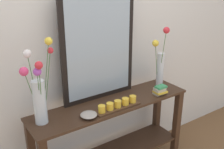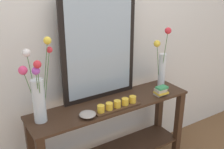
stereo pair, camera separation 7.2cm
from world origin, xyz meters
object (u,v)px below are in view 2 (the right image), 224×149
tall_vase_left (38,91)px  decorative_bowl (88,114)px  candle_tray (117,105)px  vase_right (162,63)px  console_table (112,132)px  book_stack (161,91)px  mirror_leaning (99,48)px

tall_vase_left → decorative_bowl: tall_vase_left is taller
candle_tray → tall_vase_left: bearing=167.5°
vase_right → console_table: bearing=-175.4°
candle_tray → book_stack: size_ratio=3.54×
vase_right → decorative_bowl: 0.88m
console_table → candle_tray: bearing=-98.6°
tall_vase_left → decorative_bowl: bearing=-21.4°
tall_vase_left → decorative_bowl: (0.31, -0.12, -0.22)m
candle_tray → vase_right: bearing=14.4°
candle_tray → console_table: bearing=81.4°
candle_tray → book_stack: 0.45m
tall_vase_left → book_stack: bearing=-7.1°
decorative_bowl → vase_right: bearing=9.8°
console_table → vase_right: size_ratio=2.45×
decorative_bowl → book_stack: bearing=-0.4°
mirror_leaning → book_stack: bearing=-28.1°
console_table → book_stack: bearing=-13.4°
candle_tray → decorative_bowl: (-0.26, 0.00, -0.01)m
decorative_bowl → book_stack: size_ratio=1.13×
console_table → vase_right: bearing=4.6°
vase_right → book_stack: vase_right is taller
console_table → decorative_bowl: (-0.27, -0.10, 0.31)m
mirror_leaning → book_stack: (0.46, -0.25, -0.40)m
vase_right → candle_tray: 0.63m
tall_vase_left → candle_tray: bearing=-12.5°
mirror_leaning → candle_tray: (0.01, -0.25, -0.41)m
console_table → tall_vase_left: 0.79m
console_table → mirror_leaning: mirror_leaning is taller
vase_right → decorative_bowl: bearing=-170.2°
mirror_leaning → candle_tray: 0.48m
vase_right → book_stack: 0.27m
vase_right → book_stack: (-0.13, -0.15, -0.19)m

